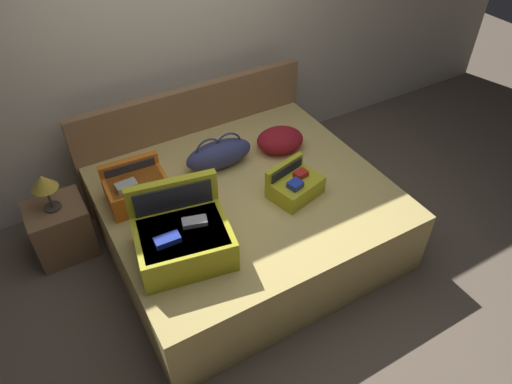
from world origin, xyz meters
The scene contains 11 objects.
ground_plane centered at (0.00, 0.00, 0.00)m, with size 12.00×12.00×0.00m, color #6B5B4C.
back_wall centered at (0.00, 1.65, 1.30)m, with size 8.00×0.10×2.60m, color beige.
bed centered at (0.00, 0.40, 0.28)m, with size 2.09×1.85×0.57m, color tan.
headboard centered at (0.00, 1.37, 0.50)m, with size 2.13×0.08×0.99m, color olive.
hard_case_large centered at (-0.66, 0.07, 0.71)m, with size 0.68×0.61×0.45m.
hard_case_medium centered at (-0.74, 0.71, 0.68)m, with size 0.45×0.36×0.28m.
hard_case_small centered at (0.30, 0.19, 0.66)m, with size 0.43×0.36×0.24m.
duffel_bag centered at (-0.04, 0.79, 0.68)m, with size 0.56×0.24×0.29m.
pillow_near_headboard centered at (0.51, 0.74, 0.66)m, with size 0.40×0.32×0.19m, color maroon.
nightstand centered at (-1.32, 1.08, 0.23)m, with size 0.44×0.40×0.47m, color olive.
table_lamp centered at (-1.32, 1.08, 0.71)m, with size 0.19×0.19×0.32m.
Camera 1 is at (-1.29, -1.96, 2.92)m, focal length 32.87 mm.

